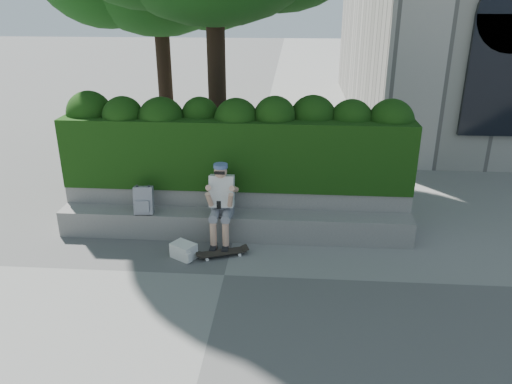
# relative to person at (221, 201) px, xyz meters

# --- Properties ---
(ground) EXTENTS (80.00, 80.00, 0.00)m
(ground) POSITION_rel_person_xyz_m (0.17, -1.07, -0.75)
(ground) COLOR slate
(ground) RESTS_ON ground
(bench_ledge) EXTENTS (6.00, 0.45, 0.45)m
(bench_ledge) POSITION_rel_person_xyz_m (0.17, 0.18, -0.53)
(bench_ledge) COLOR gray
(bench_ledge) RESTS_ON ground
(planter_wall) EXTENTS (6.00, 0.50, 0.75)m
(planter_wall) POSITION_rel_person_xyz_m (0.17, 0.66, -0.38)
(planter_wall) COLOR gray
(planter_wall) RESTS_ON ground
(hedge) EXTENTS (6.00, 1.00, 1.20)m
(hedge) POSITION_rel_person_xyz_m (0.17, 0.88, 0.60)
(hedge) COLOR black
(hedge) RESTS_ON planter_wall
(person) EXTENTS (0.40, 0.76, 1.38)m
(person) POSITION_rel_person_xyz_m (0.00, 0.00, 0.00)
(person) COLOR slate
(person) RESTS_ON ground
(skateboard) EXTENTS (0.77, 0.44, 0.08)m
(skateboard) POSITION_rel_person_xyz_m (0.07, -0.50, -0.69)
(skateboard) COLOR black
(skateboard) RESTS_ON ground
(backpack_plaid) EXTENTS (0.33, 0.20, 0.46)m
(backpack_plaid) POSITION_rel_person_xyz_m (-1.33, 0.08, -0.07)
(backpack_plaid) COLOR #A3A4A7
(backpack_plaid) RESTS_ON bench_ledge
(backpack_ground) EXTENTS (0.46, 0.42, 0.24)m
(backpack_ground) POSITION_rel_person_xyz_m (-0.54, -0.58, -0.63)
(backpack_ground) COLOR silver
(backpack_ground) RESTS_ON ground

